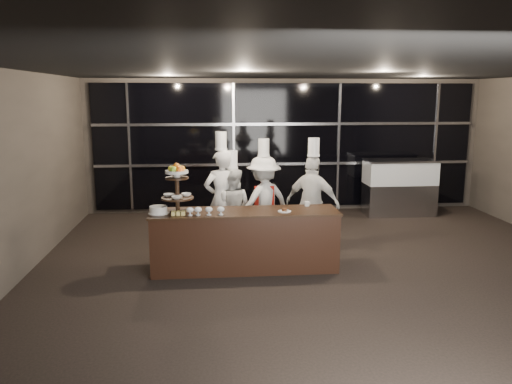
{
  "coord_description": "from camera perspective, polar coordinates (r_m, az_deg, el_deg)",
  "views": [
    {
      "loc": [
        -1.72,
        -6.27,
        2.65
      ],
      "look_at": [
        -1.02,
        1.35,
        1.15
      ],
      "focal_mm": 35.0,
      "sensor_mm": 36.0,
      "label": 1
    }
  ],
  "objects": [
    {
      "name": "window_wall",
      "position": [
        11.4,
        3.5,
        5.28
      ],
      "size": [
        8.6,
        0.1,
        2.8
      ],
      "color": "black",
      "rests_on": "ground"
    },
    {
      "name": "chef_cup",
      "position": [
        7.9,
        5.85,
        -1.35
      ],
      "size": [
        0.08,
        0.08,
        0.07
      ],
      "primitive_type": "cylinder",
      "color": "white",
      "rests_on": "buffet_counter"
    },
    {
      "name": "display_case",
      "position": [
        11.53,
        16.07,
        0.84
      ],
      "size": [
        1.55,
        0.68,
        1.24
      ],
      "color": "#A5A5AA",
      "rests_on": "ground"
    },
    {
      "name": "small_plate",
      "position": [
        7.5,
        3.28,
        -2.14
      ],
      "size": [
        0.2,
        0.2,
        0.05
      ],
      "color": "white",
      "rests_on": "buffet_counter"
    },
    {
      "name": "layer_cake",
      "position": [
        7.5,
        -11.1,
        -2.03
      ],
      "size": [
        0.3,
        0.3,
        0.11
      ],
      "color": "white",
      "rests_on": "buffet_counter"
    },
    {
      "name": "chef_a",
      "position": [
        8.59,
        -3.94,
        -0.72
      ],
      "size": [
        0.74,
        0.61,
        2.04
      ],
      "color": "silver",
      "rests_on": "ground"
    },
    {
      "name": "compotes",
      "position": [
        7.29,
        -5.91,
        -2.03
      ],
      "size": [
        0.56,
        0.11,
        0.12
      ],
      "color": "silver",
      "rests_on": "buffet_counter"
    },
    {
      "name": "chef_c",
      "position": [
        8.73,
        0.88,
        -1.04
      ],
      "size": [
        1.2,
        1.02,
        1.91
      ],
      "color": "white",
      "rests_on": "ground"
    },
    {
      "name": "pastry_squares",
      "position": [
        7.37,
        -8.86,
        -2.4
      ],
      "size": [
        0.19,
        0.12,
        0.05
      ],
      "color": "#DFCF6D",
      "rests_on": "buffet_counter"
    },
    {
      "name": "display_stand",
      "position": [
        7.46,
        -9.01,
        0.82
      ],
      "size": [
        0.48,
        0.48,
        0.74
      ],
      "color": "black",
      "rests_on": "buffet_counter"
    },
    {
      "name": "buffet_counter",
      "position": [
        7.66,
        -1.29,
        -5.49
      ],
      "size": [
        2.84,
        0.74,
        0.92
      ],
      "color": "black",
      "rests_on": "ground"
    },
    {
      "name": "chef_d",
      "position": [
        8.55,
        6.47,
        -1.21
      ],
      "size": [
        1.02,
        0.87,
        1.94
      ],
      "color": "white",
      "rests_on": "ground"
    },
    {
      "name": "chef_b",
      "position": [
        8.67,
        -2.72,
        -1.74
      ],
      "size": [
        0.83,
        0.73,
        1.71
      ],
      "color": "white",
      "rests_on": "ground"
    },
    {
      "name": "room",
      "position": [
        6.61,
        9.97,
        0.9
      ],
      "size": [
        10.0,
        10.0,
        10.0
      ],
      "color": "black",
      "rests_on": "ground"
    }
  ]
}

